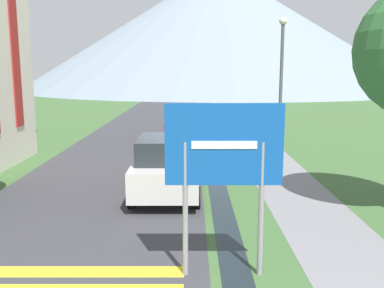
% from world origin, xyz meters
% --- Properties ---
extents(ground_plane, '(160.00, 160.00, 0.00)m').
position_xyz_m(ground_plane, '(0.00, 20.00, 0.00)').
color(ground_plane, '#3D6033').
extents(road, '(6.40, 60.00, 0.01)m').
position_xyz_m(road, '(-2.50, 30.00, 0.00)').
color(road, '#38383D').
rests_on(road, ground_plane).
extents(footpath, '(2.20, 60.00, 0.01)m').
position_xyz_m(footpath, '(3.60, 30.00, 0.00)').
color(footpath, slate).
rests_on(footpath, ground_plane).
extents(drainage_channel, '(0.60, 60.00, 0.00)m').
position_xyz_m(drainage_channel, '(1.20, 30.00, 0.00)').
color(drainage_channel, black).
rests_on(drainage_channel, ground_plane).
extents(mountain_distant, '(75.25, 75.25, 23.32)m').
position_xyz_m(mountain_distant, '(5.50, 83.41, 11.66)').
color(mountain_distant, gray).
rests_on(mountain_distant, ground_plane).
extents(road_sign, '(2.11, 0.11, 3.21)m').
position_xyz_m(road_sign, '(0.94, 4.27, 2.18)').
color(road_sign, gray).
rests_on(road_sign, ground_plane).
extents(parked_car_near, '(2.00, 3.81, 1.82)m').
position_xyz_m(parked_car_near, '(-0.40, 9.31, 0.91)').
color(parked_car_near, silver).
rests_on(parked_car_near, ground_plane).
extents(parked_car_far, '(1.89, 3.99, 1.82)m').
position_xyz_m(parked_car_far, '(-0.16, 20.09, 0.91)').
color(parked_car_far, '#A31919').
rests_on(parked_car_far, ground_plane).
extents(streetlamp, '(0.28, 0.28, 5.59)m').
position_xyz_m(streetlamp, '(3.56, 12.26, 3.29)').
color(streetlamp, '#515156').
rests_on(streetlamp, ground_plane).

